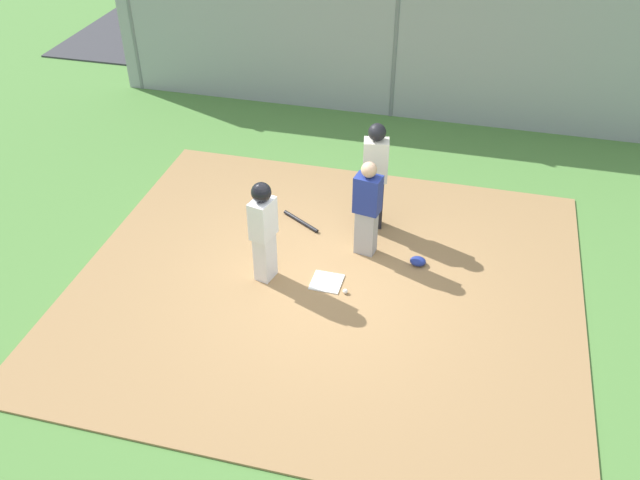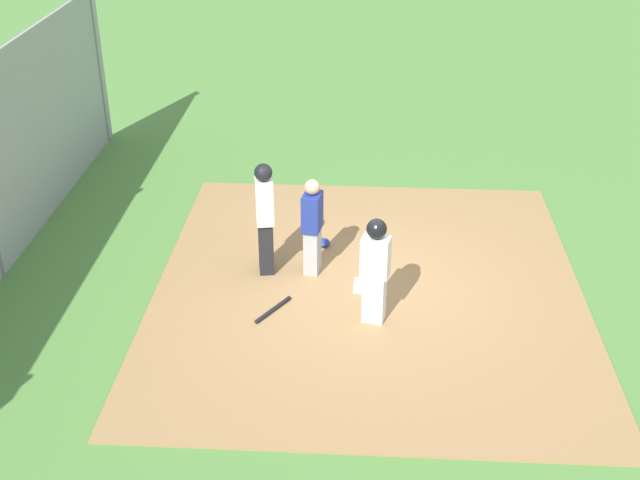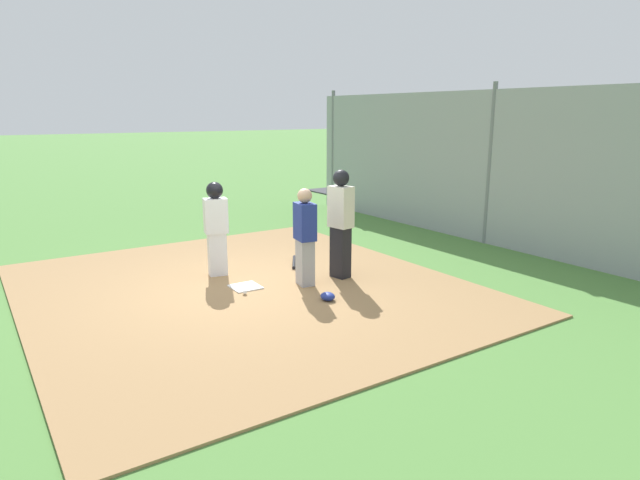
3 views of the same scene
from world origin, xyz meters
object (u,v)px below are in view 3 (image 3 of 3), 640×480
Objects in this scene: umpire at (341,221)px; runner at (216,223)px; baseball_bat at (294,262)px; home_plate at (245,287)px; parked_car_dark at (505,188)px; baseball at (245,292)px; catcher_mask at (328,296)px; parked_car_silver at (591,197)px; catcher at (305,236)px.

umpire reaches higher than runner.
umpire is at bearing 43.16° from baseball_bat.
home_plate is at bearing -28.77° from baseball_bat.
home_plate is 0.24× the size of umpire.
parked_car_dark reaches higher than baseball_bat.
baseball is at bearing 9.41° from runner.
runner reaches higher than catcher_mask.
umpire reaches higher than home_plate.
parked_car_dark reaches higher than baseball.
parked_car_silver is at bearing -158.07° from parked_car_dark.
parked_car_silver is (1.44, -9.26, 0.52)m from catcher_mask.
catcher_mask reaches higher than home_plate.
runner is 2.06× the size of baseball_bat.
baseball_bat is 0.18× the size of parked_car_silver.
parked_car_silver reaches higher than catcher_mask.
baseball_bat is 0.18× the size of parked_car_dark.
runner is (1.29, 0.95, 0.10)m from catcher.
umpire reaches higher than catcher.
runner is 6.65× the size of catcher_mask.
catcher_mask is at bearing 35.31° from umpire.
catcher_mask is (-1.22, -0.75, 0.05)m from home_plate.
home_plate is at bearing 113.94° from parked_car_dark.
catcher is 0.35× the size of parked_car_dark.
catcher is 2.01× the size of baseball_bat.
baseball is at bearing 5.38° from catcher.
catcher_mask is at bearing 100.39° from parked_car_silver.
baseball reaches higher than baseball_bat.
runner reaches higher than catcher.
runner is at bearing -4.12° from baseball.
umpire is 0.41× the size of parked_car_dark.
home_plate is 1.57m from baseball_bat.
catcher_mask reaches higher than baseball_bat.
umpire reaches higher than baseball_bat.
umpire is 24.46× the size of baseball.
parked_car_silver reaches higher than baseball.
umpire is 1.49m from baseball_bat.
baseball_bat is (-0.13, -1.44, -0.87)m from runner.
parked_car_silver is 0.96× the size of parked_car_dark.
catcher_mask reaches higher than baseball.
baseball_bat is at bearing 98.53° from runner.
runner is at bearing -63.13° from baseball_bat.
umpire is 7.54× the size of catcher_mask.
parked_car_dark is at bearing -170.11° from umpire.
catcher is 0.73m from umpire.
home_plate is at bearing 92.78° from parked_car_silver.
catcher_mask is (-2.12, -0.82, -0.84)m from runner.
baseball is (0.06, 1.76, -0.92)m from umpire.
parked_car_dark reaches higher than catcher_mask.
catcher is 21.13× the size of baseball.
parked_car_silver is at bearing 173.97° from umpire.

